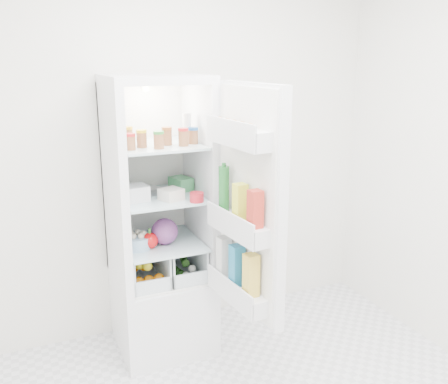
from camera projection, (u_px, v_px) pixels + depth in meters
name	position (u px, v px, depth m)	size (l,w,h in m)	color
room_walls	(286.00, 136.00, 2.02)	(3.02, 3.02, 2.61)	white
refrigerator	(159.00, 250.00, 3.29)	(0.60, 0.60, 1.80)	white
shelf_low	(161.00, 243.00, 3.22)	(0.49, 0.53, 0.01)	silver
shelf_mid	(160.00, 197.00, 3.14)	(0.49, 0.53, 0.01)	silver
shelf_top	(158.00, 145.00, 3.05)	(0.49, 0.53, 0.01)	silver
crisper_left	(144.00, 265.00, 3.21)	(0.23, 0.46, 0.22)	silver
crisper_right	(180.00, 259.00, 3.30)	(0.23, 0.46, 0.22)	silver
condiment_jars	(158.00, 139.00, 2.95)	(0.46, 0.32, 0.08)	#B21919
squeeze_bottle	(187.00, 128.00, 3.07)	(0.05, 0.05, 0.18)	white
tub_white	(135.00, 193.00, 3.02)	(0.15, 0.15, 0.09)	silver
tub_cream	(171.00, 194.00, 3.03)	(0.12, 0.12, 0.07)	silver
tin_red	(197.00, 197.00, 3.00)	(0.09, 0.09, 0.06)	red
foil_tray	(146.00, 192.00, 3.15)	(0.17, 0.13, 0.04)	#BBBBC0
tub_green	(181.00, 184.00, 3.26)	(0.11, 0.15, 0.08)	#449658
red_cabbage	(165.00, 231.00, 3.16)	(0.17, 0.17, 0.17)	#57205E
bell_pepper	(150.00, 241.00, 3.10)	(0.10, 0.10, 0.10)	red
mushroom_bowl	(138.00, 242.00, 3.10)	(0.17, 0.17, 0.08)	#9CC4E8
citrus_pile	(145.00, 271.00, 3.15)	(0.20, 0.24, 0.16)	orange
veg_pile	(181.00, 265.00, 3.31)	(0.16, 0.30, 0.10)	#214C19
fridge_door	(247.00, 209.00, 2.74)	(0.22, 0.60, 1.30)	white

